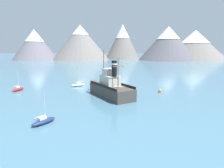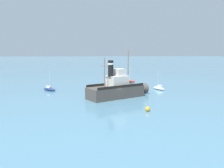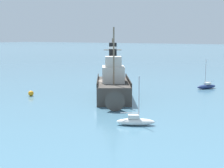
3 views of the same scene
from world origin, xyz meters
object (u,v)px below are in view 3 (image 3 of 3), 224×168
at_px(sailboat_navy, 206,86).
at_px(mooring_buoy, 31,93).
at_px(old_tugboat, 113,86).
at_px(sailboat_white, 136,121).

xyz_separation_m(sailboat_navy, mooring_buoy, (20.64, 19.70, -0.03)).
height_order(old_tugboat, mooring_buoy, old_tugboat).
height_order(old_tugboat, sailboat_navy, old_tugboat).
bearing_deg(old_tugboat, mooring_buoy, 17.95).
bearing_deg(mooring_buoy, sailboat_navy, -136.35).
bearing_deg(old_tugboat, sailboat_navy, -119.30).
distance_m(old_tugboat, sailboat_navy, 18.28).
distance_m(sailboat_navy, mooring_buoy, 28.53).
bearing_deg(sailboat_white, old_tugboat, -51.54).
bearing_deg(mooring_buoy, old_tugboat, -162.05).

